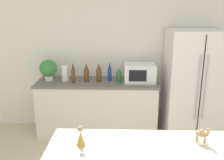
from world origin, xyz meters
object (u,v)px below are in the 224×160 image
back_bottle_3 (119,75)px  wise_man_figurine_blue (81,137)px  microwave (140,73)px  back_bottle_4 (86,73)px  refrigerator (193,86)px  camel_figurine (202,134)px  paper_towel_roll (65,73)px  back_bottle_0 (99,73)px  back_bottle_1 (73,73)px  potted_plant (48,69)px  back_bottle_2 (110,72)px

back_bottle_3 → wise_man_figurine_blue: back_bottle_3 is taller
microwave → back_bottle_4: 0.84m
refrigerator → camel_figurine: size_ratio=12.34×
paper_towel_roll → back_bottle_0: bearing=-3.0°
back_bottle_3 → camel_figurine: 2.06m
back_bottle_1 → back_bottle_4: size_ratio=1.06×
refrigerator → paper_towel_roll: 2.02m
refrigerator → back_bottle_4: (-1.66, 0.07, 0.19)m
paper_towel_roll → back_bottle_1: bearing=-33.2°
back_bottle_4 → potted_plant: bearing=176.8°
back_bottle_0 → back_bottle_2: 0.18m
back_bottle_3 → back_bottle_4: size_ratio=0.81×
microwave → back_bottle_1: back_bottle_1 is taller
back_bottle_1 → back_bottle_4: back_bottle_1 is taller
potted_plant → back_bottle_0: (0.81, -0.03, -0.05)m
back_bottle_1 → back_bottle_3: 0.71m
wise_man_figurine_blue → back_bottle_1: bearing=101.9°
back_bottle_1 → wise_man_figurine_blue: 2.00m
back_bottle_2 → wise_man_figurine_blue: bearing=-94.0°
paper_towel_roll → camel_figurine: size_ratio=1.76×
refrigerator → wise_man_figurine_blue: (-1.45, -1.96, 0.19)m
potted_plant → paper_towel_roll: 0.27m
back_bottle_0 → wise_man_figurine_blue: bearing=-89.4°
back_bottle_0 → back_bottle_1: 0.40m
back_bottle_4 → back_bottle_1: bearing=-160.4°
back_bottle_2 → back_bottle_4: size_ratio=1.01×
potted_plant → back_bottle_0: 0.81m
back_bottle_4 → microwave: bearing=2.1°
back_bottle_0 → microwave: bearing=2.7°
refrigerator → potted_plant: size_ratio=5.07×
refrigerator → back_bottle_2: refrigerator is taller
microwave → back_bottle_0: (-0.64, -0.03, 0.01)m
back_bottle_3 → camel_figurine: (0.68, -1.94, 0.04)m
back_bottle_1 → microwave: bearing=5.5°
microwave → back_bottle_2: size_ratio=1.57×
potted_plant → back_bottle_2: size_ratio=1.11×
refrigerator → back_bottle_2: bearing=174.4°
paper_towel_roll → back_bottle_4: back_bottle_4 is taller
back_bottle_2 → wise_man_figurine_blue: (-0.15, -2.09, -0.00)m
paper_towel_roll → camel_figurine: (1.53, -1.98, 0.03)m
camel_figurine → paper_towel_roll: bearing=127.7°
refrigerator → back_bottle_1: bearing=-179.9°
back_bottle_3 → potted_plant: bearing=177.7°
back_bottle_3 → back_bottle_2: bearing=154.7°
potted_plant → back_bottle_0: potted_plant is taller
back_bottle_1 → back_bottle_4: (0.19, 0.07, -0.01)m
camel_figurine → wise_man_figurine_blue: (-0.97, -0.07, -0.01)m
back_bottle_2 → refrigerator: bearing=-5.6°
wise_man_figurine_blue → potted_plant: bearing=111.9°
potted_plant → paper_towel_roll: (0.26, -0.00, -0.07)m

